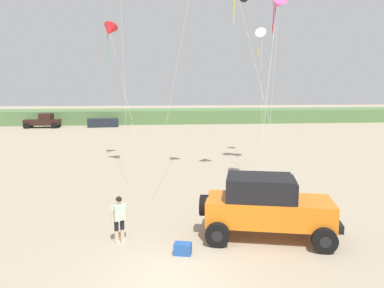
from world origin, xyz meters
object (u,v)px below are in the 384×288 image
(cooler_box, at_px, (183,249))
(kite_white_parafoil, at_px, (109,31))
(kite_purple_stunt, at_px, (261,35))
(person_watching, at_px, (119,217))
(distant_pickup, at_px, (43,121))
(kite_green_box, at_px, (277,3))
(jeep, at_px, (267,206))
(distant_sedan, at_px, (103,123))

(cooler_box, height_order, kite_white_parafoil, kite_white_parafoil)
(cooler_box, height_order, kite_purple_stunt, kite_purple_stunt)
(person_watching, distance_m, kite_white_parafoil, 16.81)
(person_watching, xyz_separation_m, distant_pickup, (-13.59, 40.67, 0.00))
(cooler_box, relative_size, distant_pickup, 0.12)
(kite_purple_stunt, distance_m, kite_white_parafoil, 11.01)
(kite_green_box, bearing_deg, kite_purple_stunt, 78.12)
(kite_purple_stunt, bearing_deg, person_watching, -121.39)
(jeep, xyz_separation_m, kite_white_parafoil, (-6.84, 14.63, 8.08))
(kite_white_parafoil, bearing_deg, distant_pickup, 114.59)
(person_watching, bearing_deg, kite_purple_stunt, 58.61)
(person_watching, xyz_separation_m, cooler_box, (2.12, -1.19, -0.75))
(distant_pickup, distance_m, distant_sedan, 7.99)
(distant_pickup, relative_size, distant_sedan, 1.11)
(kite_purple_stunt, bearing_deg, kite_white_parafoil, -175.62)
(kite_white_parafoil, bearing_deg, kite_green_box, -42.57)
(cooler_box, distance_m, distant_sedan, 42.81)
(kite_purple_stunt, bearing_deg, cooler_box, -113.67)
(kite_green_box, bearing_deg, distant_sedan, 110.59)
(person_watching, distance_m, distant_sedan, 41.30)
(cooler_box, bearing_deg, kite_white_parafoil, 117.74)
(person_watching, bearing_deg, cooler_box, -29.37)
(jeep, relative_size, kite_white_parafoil, 0.51)
(distant_pickup, bearing_deg, cooler_box, -69.43)
(kite_purple_stunt, height_order, kite_white_parafoil, kite_white_parafoil)
(kite_green_box, distance_m, kite_white_parafoil, 12.29)
(person_watching, bearing_deg, distant_pickup, 108.48)
(cooler_box, xyz_separation_m, kite_green_box, (5.32, 7.38, 9.34))
(distant_pickup, height_order, kite_green_box, kite_green_box)
(distant_pickup, height_order, kite_white_parafoil, kite_white_parafoil)
(cooler_box, bearing_deg, kite_green_box, 68.57)
(distant_sedan, xyz_separation_m, kite_green_box, (13.05, -34.73, 8.93))
(jeep, height_order, kite_purple_stunt, kite_purple_stunt)
(distant_pickup, distance_m, kite_purple_stunt, 35.18)
(distant_sedan, bearing_deg, cooler_box, -86.89)
(kite_purple_stunt, bearing_deg, kite_green_box, -101.88)
(cooler_box, relative_size, distant_sedan, 0.13)
(jeep, bearing_deg, kite_white_parafoil, 115.05)
(jeep, height_order, kite_green_box, kite_green_box)
(person_watching, distance_m, kite_green_box, 12.94)
(jeep, xyz_separation_m, cooler_box, (-3.11, -1.06, -1.01))
(cooler_box, xyz_separation_m, kite_purple_stunt, (7.25, 16.53, 9.06))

